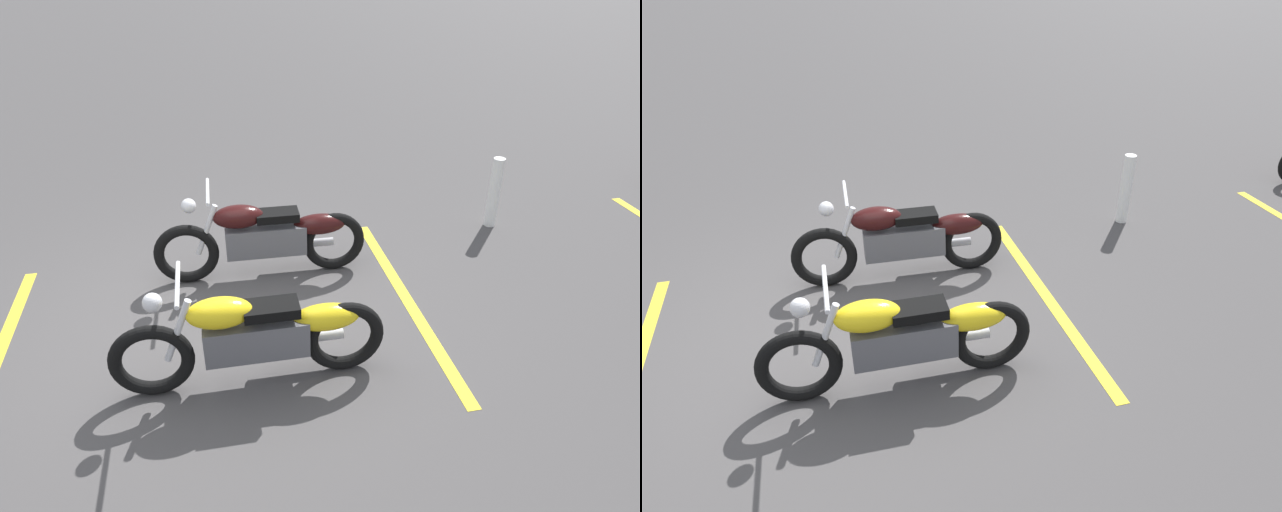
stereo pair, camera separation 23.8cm
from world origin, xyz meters
TOP-DOWN VIEW (x-y plane):
  - ground_plane at (0.00, 0.00)m, footprint 60.00×60.00m
  - motorcycle_bright_foreground at (0.42, -0.82)m, footprint 2.23×0.62m
  - motorcycle_dark_foreground at (0.68, 0.82)m, footprint 2.23×0.62m
  - bollard_post at (3.55, 1.45)m, footprint 0.14×0.14m
  - parking_stripe_mid at (2.00, 0.09)m, footprint 0.19×3.20m

SIDE VIEW (x-z plane):
  - ground_plane at x=0.00m, z-range 0.00..0.00m
  - parking_stripe_mid at x=2.00m, z-range 0.00..0.01m
  - bollard_post at x=3.55m, z-range 0.00..0.89m
  - motorcycle_bright_foreground at x=0.42m, z-range -0.06..0.98m
  - motorcycle_dark_foreground at x=0.68m, z-range -0.06..0.98m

